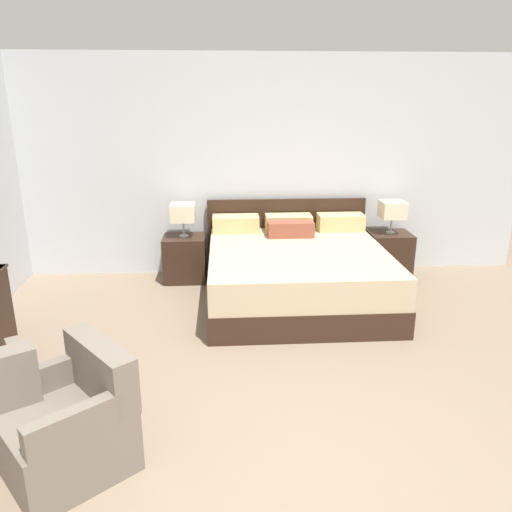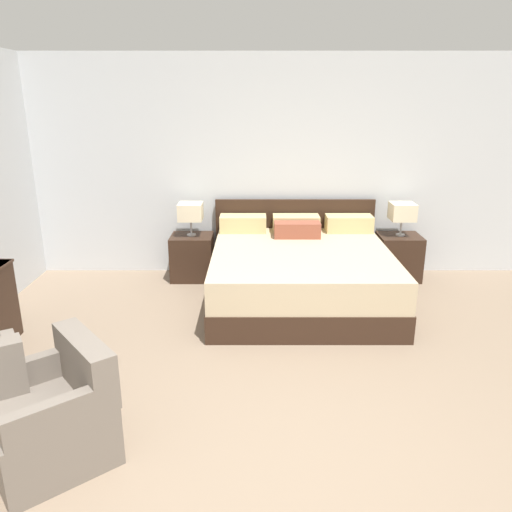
{
  "view_description": "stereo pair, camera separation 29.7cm",
  "coord_description": "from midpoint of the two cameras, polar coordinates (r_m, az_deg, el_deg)",
  "views": [
    {
      "loc": [
        -0.38,
        -2.41,
        2.2
      ],
      "look_at": [
        -0.08,
        2.11,
        0.75
      ],
      "focal_mm": 35.0,
      "sensor_mm": 36.0,
      "label": 1
    },
    {
      "loc": [
        -0.08,
        -2.42,
        2.2
      ],
      "look_at": [
        -0.08,
        2.11,
        0.75
      ],
      "focal_mm": 35.0,
      "sensor_mm": 36.0,
      "label": 2
    }
  ],
  "objects": [
    {
      "name": "ground_plane",
      "position": [
        3.27,
        4.44,
        -24.49
      ],
      "size": [
        11.49,
        11.49,
        0.0
      ],
      "primitive_type": "plane",
      "color": "#84705B"
    },
    {
      "name": "wall_back",
      "position": [
        6.34,
        2.15,
        10.08
      ],
      "size": [
        6.93,
        0.06,
        2.71
      ],
      "primitive_type": "cube",
      "color": "silver",
      "rests_on": "ground"
    },
    {
      "name": "bed",
      "position": [
        5.59,
        6.67,
        -1.95
      ],
      "size": [
        2.02,
        2.06,
        0.97
      ],
      "color": "#332116",
      "rests_on": "ground"
    },
    {
      "name": "nightstand_left",
      "position": [
        6.29,
        -5.89,
        -0.12
      ],
      "size": [
        0.51,
        0.46,
        0.56
      ],
      "color": "#332116",
      "rests_on": "ground"
    },
    {
      "name": "nightstand_right",
      "position": [
        6.55,
        17.27,
        -0.12
      ],
      "size": [
        0.51,
        0.46,
        0.56
      ],
      "color": "#332116",
      "rests_on": "ground"
    },
    {
      "name": "table_lamp_left",
      "position": [
        6.14,
        -6.06,
        5.02
      ],
      "size": [
        0.29,
        0.29,
        0.41
      ],
      "color": "#B7B7BC",
      "rests_on": "nightstand_left"
    },
    {
      "name": "table_lamp_right",
      "position": [
        6.41,
        17.73,
        4.81
      ],
      "size": [
        0.29,
        0.29,
        0.41
      ],
      "color": "#B7B7BC",
      "rests_on": "nightstand_right"
    },
    {
      "name": "armchair_companion",
      "position": [
        3.46,
        -19.62,
        -16.98
      ],
      "size": [
        0.96,
        0.96,
        0.76
      ],
      "color": "#70665B",
      "rests_on": "ground"
    }
  ]
}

